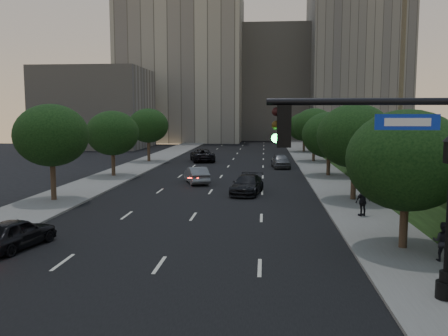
# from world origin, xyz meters

# --- Properties ---
(ground) EXTENTS (160.00, 160.00, 0.00)m
(ground) POSITION_xyz_m (0.00, 0.00, 0.00)
(ground) COLOR black
(ground) RESTS_ON ground
(road_surface) EXTENTS (16.00, 140.00, 0.02)m
(road_surface) POSITION_xyz_m (0.00, 30.00, 0.01)
(road_surface) COLOR black
(road_surface) RESTS_ON ground
(sidewalk_right) EXTENTS (4.50, 140.00, 0.15)m
(sidewalk_right) POSITION_xyz_m (10.25, 30.00, 0.07)
(sidewalk_right) COLOR slate
(sidewalk_right) RESTS_ON ground
(sidewalk_left) EXTENTS (4.50, 140.00, 0.15)m
(sidewalk_left) POSITION_xyz_m (-10.25, 30.00, 0.07)
(sidewalk_left) COLOR slate
(sidewalk_left) RESTS_ON ground
(parapet_wall) EXTENTS (0.35, 90.00, 0.70)m
(parapet_wall) POSITION_xyz_m (13.50, 28.00, 4.35)
(parapet_wall) COLOR slate
(parapet_wall) RESTS_ON embankment
(office_block_left) EXTENTS (26.00, 20.00, 32.00)m
(office_block_left) POSITION_xyz_m (-14.00, 92.00, 16.00)
(office_block_left) COLOR gray
(office_block_left) RESTS_ON ground
(office_block_mid) EXTENTS (22.00, 18.00, 26.00)m
(office_block_mid) POSITION_xyz_m (6.00, 102.00, 13.00)
(office_block_mid) COLOR gray
(office_block_mid) RESTS_ON ground
(office_block_right) EXTENTS (20.00, 22.00, 36.00)m
(office_block_right) POSITION_xyz_m (24.00, 96.00, 18.00)
(office_block_right) COLOR slate
(office_block_right) RESTS_ON ground
(office_block_filler) EXTENTS (18.00, 16.00, 14.00)m
(office_block_filler) POSITION_xyz_m (-26.00, 70.00, 7.00)
(office_block_filler) COLOR gray
(office_block_filler) RESTS_ON ground
(tree_right_a) EXTENTS (5.20, 5.20, 6.24)m
(tree_right_a) POSITION_xyz_m (10.30, 8.00, 4.02)
(tree_right_a) COLOR #38281C
(tree_right_a) RESTS_ON ground
(tree_right_b) EXTENTS (5.20, 5.20, 6.74)m
(tree_right_b) POSITION_xyz_m (10.30, 20.00, 4.52)
(tree_right_b) COLOR #38281C
(tree_right_b) RESTS_ON ground
(tree_right_c) EXTENTS (5.20, 5.20, 6.24)m
(tree_right_c) POSITION_xyz_m (10.30, 33.00, 4.02)
(tree_right_c) COLOR #38281C
(tree_right_c) RESTS_ON ground
(tree_right_d) EXTENTS (5.20, 5.20, 6.74)m
(tree_right_d) POSITION_xyz_m (10.30, 47.00, 4.52)
(tree_right_d) COLOR #38281C
(tree_right_d) RESTS_ON ground
(tree_right_e) EXTENTS (5.20, 5.20, 6.24)m
(tree_right_e) POSITION_xyz_m (10.30, 62.00, 4.02)
(tree_right_e) COLOR #38281C
(tree_right_e) RESTS_ON ground
(tree_left_b) EXTENTS (5.00, 5.00, 6.71)m
(tree_left_b) POSITION_xyz_m (-10.30, 18.00, 4.58)
(tree_left_b) COLOR #38281C
(tree_left_b) RESTS_ON ground
(tree_left_c) EXTENTS (5.00, 5.00, 6.34)m
(tree_left_c) POSITION_xyz_m (-10.30, 31.00, 4.21)
(tree_left_c) COLOR #38281C
(tree_left_c) RESTS_ON ground
(tree_left_d) EXTENTS (5.00, 5.00, 6.71)m
(tree_left_d) POSITION_xyz_m (-10.30, 45.00, 4.58)
(tree_left_d) COLOR #38281C
(tree_left_d) RESTS_ON ground
(sedan_near_left) EXTENTS (2.54, 4.41, 1.41)m
(sedan_near_left) POSITION_xyz_m (-6.95, 6.79, 0.71)
(sedan_near_left) COLOR black
(sedan_near_left) RESTS_ON ground
(sedan_mid_left) EXTENTS (2.86, 4.68, 1.46)m
(sedan_mid_left) POSITION_xyz_m (-1.73, 27.50, 0.73)
(sedan_mid_left) COLOR slate
(sedan_mid_left) RESTS_ON ground
(sedan_far_left) EXTENTS (4.05, 6.31, 1.62)m
(sedan_far_left) POSITION_xyz_m (-3.75, 46.48, 0.81)
(sedan_far_left) COLOR black
(sedan_far_left) RESTS_ON ground
(sedan_near_right) EXTENTS (2.70, 5.15, 1.43)m
(sedan_near_right) POSITION_xyz_m (2.86, 22.30, 0.71)
(sedan_near_right) COLOR black
(sedan_near_right) RESTS_ON ground
(sedan_far_right) EXTENTS (2.31, 4.81, 1.58)m
(sedan_far_right) POSITION_xyz_m (5.96, 40.14, 0.79)
(sedan_far_right) COLOR #57595E
(sedan_far_right) RESTS_ON ground
(pedestrian_b) EXTENTS (0.96, 0.88, 1.59)m
(pedestrian_b) POSITION_xyz_m (11.29, 6.12, 0.95)
(pedestrian_b) COLOR black
(pedestrian_b) RESTS_ON sidewalk_right
(pedestrian_c) EXTENTS (1.07, 0.85, 1.70)m
(pedestrian_c) POSITION_xyz_m (9.84, 14.50, 1.00)
(pedestrian_c) COLOR black
(pedestrian_c) RESTS_ON sidewalk_right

